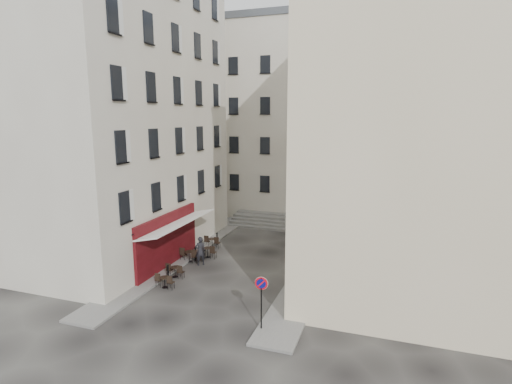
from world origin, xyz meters
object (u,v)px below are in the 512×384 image
at_px(bistro_table_b, 175,271).
at_px(bistro_table_a, 165,281).
at_px(pedestrian, 200,251).
at_px(no_parking_sign, 261,293).

bearing_deg(bistro_table_b, bistro_table_a, -81.57).
height_order(bistro_table_b, pedestrian, pedestrian).
xyz_separation_m(bistro_table_b, pedestrian, (0.50, 2.35, 0.53)).
xyz_separation_m(no_parking_sign, bistro_table_a, (-6.57, 2.62, -1.41)).
bearing_deg(pedestrian, no_parking_sign, 91.61).
bearing_deg(pedestrian, bistro_table_b, 35.52).
bearing_deg(bistro_table_a, no_parking_sign, -21.78).
xyz_separation_m(no_parking_sign, pedestrian, (-6.29, 6.50, -0.87)).
height_order(no_parking_sign, bistro_table_a, no_parking_sign).
xyz_separation_m(bistro_table_a, pedestrian, (0.27, 3.88, 0.54)).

